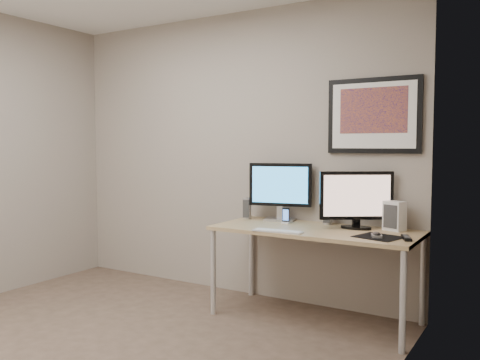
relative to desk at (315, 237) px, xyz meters
The scene contains 14 objects.
floor 1.81m from the desk, 126.53° to the right, with size 3.60×3.60×0.00m, color #4B3C2F.
room 1.66m from the desk, 137.99° to the right, with size 3.60×3.60×3.60m.
desk is the anchor object (origin of this frame).
framed_art 1.07m from the desk, 43.46° to the left, with size 0.75×0.04×0.60m.
monitor_large 0.60m from the desk, 151.20° to the left, with size 0.54×0.23×0.50m.
monitor_tv 0.44m from the desk, 28.03° to the left, with size 0.50×0.34×0.45m.
speaker_left 0.76m from the desk, 166.28° to the left, with size 0.08×0.08×0.19m, color #B3B3B8.
speaker_right 0.31m from the desk, 89.97° to the left, with size 0.08×0.08×0.20m, color #B3B3B8.
phone_dock 0.35m from the desk, 161.17° to the left, with size 0.06×0.06×0.13m, color black.
keyboard 0.35m from the desk, 122.06° to the right, with size 0.38×0.10×0.01m, color silver.
mousepad 0.55m from the desk, 11.80° to the right, with size 0.30×0.26×0.00m, color black.
mouse 0.55m from the desk, 14.72° to the right, with size 0.06×0.11×0.04m, color black.
remote 0.73m from the desk, ahead, with size 0.05×0.19×0.02m, color black.
fan_unit 0.63m from the desk, 23.01° to the left, with size 0.15×0.11×0.23m, color silver.
Camera 1 is at (2.55, -2.34, 1.39)m, focal length 38.00 mm.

